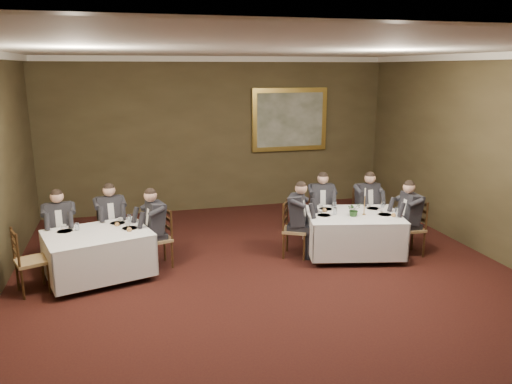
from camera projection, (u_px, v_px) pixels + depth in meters
name	position (u px, v px, depth m)	size (l,w,h in m)	color
ground	(284.00, 298.00, 7.23)	(10.00, 10.00, 0.00)	black
ceiling	(287.00, 48.00, 6.39)	(8.00, 10.00, 0.10)	silver
back_wall	(218.00, 135.00, 11.50)	(8.00, 0.10, 3.50)	#38301C
crown_molding	(287.00, 53.00, 6.40)	(8.00, 10.00, 0.12)	white
table_main	(353.00, 231.00, 8.80)	(1.86, 1.57, 0.67)	black
table_second	(98.00, 252.00, 7.82)	(1.82, 1.57, 0.67)	black
chair_main_backleft	(320.00, 226.00, 9.63)	(0.51, 0.50, 1.00)	olive
diner_main_backleft	(321.00, 215.00, 9.57)	(0.49, 0.55, 1.35)	black
chair_main_backright	(365.00, 225.00, 9.66)	(0.45, 0.43, 1.00)	olive
diner_main_backright	(366.00, 214.00, 9.60)	(0.43, 0.49, 1.35)	black
chair_main_endleft	(295.00, 241.00, 8.80)	(0.58, 0.58, 1.00)	olive
diner_main_endleft	(296.00, 228.00, 8.75)	(0.61, 0.58, 1.35)	black
chair_main_endright	(410.00, 239.00, 8.88)	(0.43, 0.45, 1.00)	olive
diner_main_endright	(410.00, 227.00, 8.82)	(0.49, 0.42, 1.35)	black
chair_sec_backleft	(62.00, 251.00, 8.32)	(0.48, 0.47, 1.00)	olive
diner_sec_backleft	(61.00, 238.00, 8.25)	(0.45, 0.52, 1.35)	black
chair_sec_backright	(112.00, 242.00, 8.73)	(0.50, 0.49, 1.00)	olive
diner_sec_backright	(111.00, 230.00, 8.66)	(0.48, 0.54, 1.35)	black
chair_sec_endright	(159.00, 250.00, 8.34)	(0.51, 0.53, 1.00)	olive
diner_sec_endright	(157.00, 237.00, 8.28)	(0.56, 0.51, 1.35)	black
chair_sec_endleft	(32.00, 274.00, 7.37)	(0.55, 0.56, 1.00)	olive
centerpiece	(354.00, 209.00, 8.57)	(0.23, 0.20, 0.26)	#2D5926
candlestick	(364.00, 205.00, 8.65)	(0.07, 0.07, 0.49)	#C1893B
place_setting_table_main	(328.00, 207.00, 9.07)	(0.33, 0.31, 0.14)	white
place_setting_table_second	(68.00, 228.00, 7.84)	(0.33, 0.31, 0.14)	white
painting	(290.00, 120.00, 11.79)	(1.83, 0.09, 1.48)	gold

